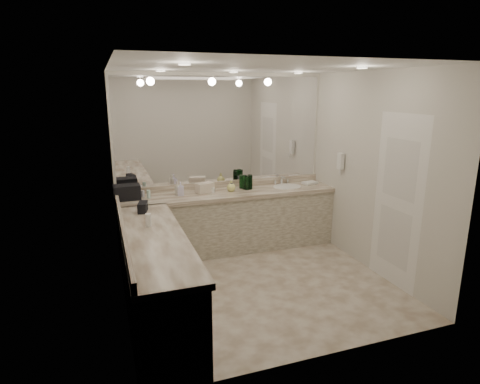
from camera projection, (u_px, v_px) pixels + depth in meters
name	position (u px, v px, depth m)	size (l,w,h in m)	color
floor	(258.00, 283.00, 5.02)	(3.20, 3.20, 0.00)	beige
ceiling	(261.00, 67.00, 4.38)	(3.20, 3.20, 0.00)	white
wall_back	(222.00, 162.00, 6.07)	(3.20, 0.02, 2.60)	beige
wall_left	(118.00, 194.00, 4.19)	(0.02, 3.00, 2.60)	beige
wall_right	(373.00, 173.00, 5.21)	(0.02, 3.00, 2.60)	beige
vanity_back_base	(229.00, 223.00, 6.02)	(3.20, 0.60, 0.84)	beige
vanity_back_top	(229.00, 194.00, 5.90)	(3.20, 0.64, 0.06)	beige
vanity_left_base	(155.00, 279.00, 4.23)	(0.60, 2.40, 0.84)	beige
vanity_left_top	(154.00, 239.00, 4.12)	(0.64, 2.42, 0.06)	beige
backsplash_back	(223.00, 184.00, 6.14)	(3.20, 0.04, 0.10)	beige
backsplash_left	(122.00, 225.00, 4.28)	(0.04, 3.00, 0.10)	beige
mirror_back	(222.00, 130.00, 5.94)	(3.12, 0.01, 1.55)	white
mirror_left	(115.00, 149.00, 4.08)	(0.01, 2.92, 1.55)	white
sink	(287.00, 187.00, 6.20)	(0.44, 0.44, 0.03)	white
faucet	(281.00, 180.00, 6.38)	(0.24, 0.16, 0.14)	silver
wall_phone	(341.00, 161.00, 5.83)	(0.06, 0.10, 0.24)	white
door	(397.00, 202.00, 4.81)	(0.02, 0.82, 2.10)	white
black_toiletry_bag	(127.00, 192.00, 5.46)	(0.36, 0.22, 0.20)	black
black_bag_spill	(143.00, 207.00, 4.92)	(0.10, 0.22, 0.12)	black
cream_cosmetic_case	(205.00, 188.00, 5.83)	(0.25, 0.15, 0.14)	beige
hand_towel	(310.00, 183.00, 6.38)	(0.22, 0.15, 0.04)	white
lotion_left	(148.00, 220.00, 4.39)	(0.06, 0.06, 0.15)	white
soap_bottle_a	(177.00, 188.00, 5.69)	(0.08, 0.08, 0.20)	beige
soap_bottle_b	(181.00, 189.00, 5.67)	(0.09, 0.09, 0.20)	white
soap_bottle_c	(231.00, 186.00, 5.91)	(0.13, 0.13, 0.17)	#DAD876
green_bottle_0	(245.00, 182.00, 6.02)	(0.06, 0.06, 0.22)	#104218
green_bottle_1	(247.00, 183.00, 5.99)	(0.07, 0.07, 0.21)	#104218
green_bottle_2	(241.00, 182.00, 6.08)	(0.07, 0.07, 0.21)	#104218
green_bottle_3	(250.00, 182.00, 6.06)	(0.07, 0.07, 0.21)	#104218
green_bottle_4	(250.00, 182.00, 6.02)	(0.07, 0.07, 0.21)	#104218
amenity_bottle_0	(149.00, 194.00, 5.54)	(0.05, 0.05, 0.11)	silver
amenity_bottle_1	(232.00, 187.00, 5.91)	(0.04, 0.04, 0.13)	#3F3F4C
amenity_bottle_2	(143.00, 194.00, 5.60)	(0.05, 0.05, 0.09)	silver
amenity_bottle_3	(213.00, 190.00, 5.84)	(0.06, 0.06, 0.08)	white
amenity_bottle_4	(245.00, 184.00, 6.11)	(0.04, 0.04, 0.13)	#3F3F4C
amenity_bottle_5	(204.00, 189.00, 5.81)	(0.05, 0.05, 0.11)	#E0B28C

